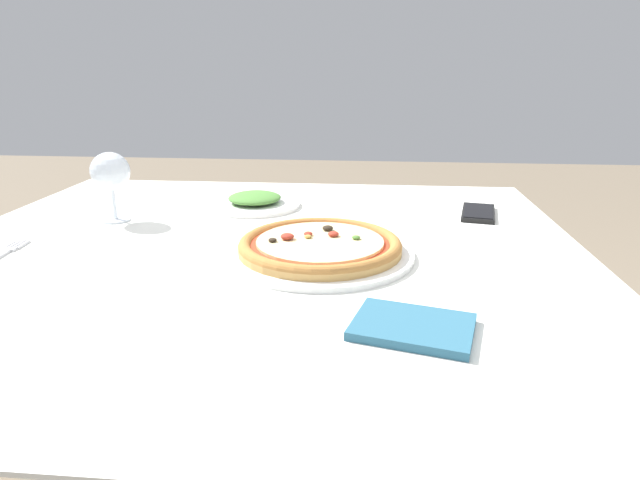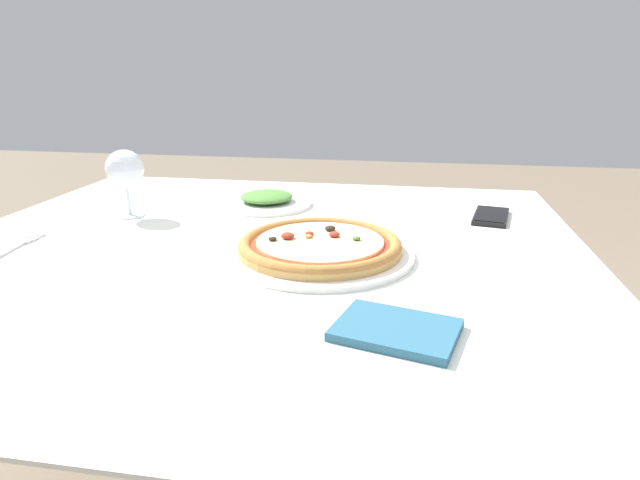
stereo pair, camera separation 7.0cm
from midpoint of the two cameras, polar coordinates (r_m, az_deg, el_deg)
dining_table at (r=1.02m, az=-4.85°, el=-4.90°), size 1.22×1.15×0.70m
pizza_plate at (r=0.94m, az=2.11°, el=-0.79°), size 0.33×0.33×0.04m
fork at (r=1.12m, az=-28.27°, el=-0.66°), size 0.04×0.17×0.00m
wine_glass_far_left at (r=1.24m, az=-18.59°, el=7.09°), size 0.08×0.08×0.15m
cell_phone at (r=1.25m, az=19.31°, el=2.41°), size 0.10×0.16×0.01m
side_plate at (r=1.29m, az=-4.17°, el=4.22°), size 0.21×0.21×0.03m
napkin_folded at (r=0.69m, az=11.03°, el=-9.44°), size 0.17×0.14×0.01m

